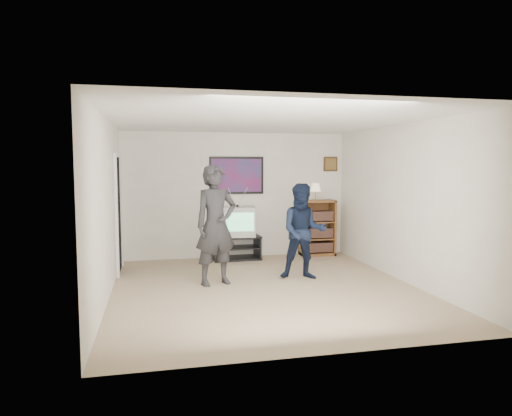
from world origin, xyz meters
name	(u,v)px	position (x,y,z in m)	size (l,w,h in m)	color
room_shell	(260,204)	(0.00, 0.35, 1.25)	(4.51, 5.00, 2.51)	#8D7A59
media_stand	(236,247)	(-0.06, 2.23, 0.23)	(0.96, 0.56, 0.47)	black
crt_television	(237,221)	(-0.03, 2.23, 0.76)	(0.68, 0.58, 0.58)	#AEAEA9
bookshelf	(317,228)	(1.65, 2.28, 0.57)	(0.69, 0.40, 1.14)	brown
table_lamp	(315,192)	(1.60, 2.27, 1.32)	(0.22, 0.22, 0.35)	beige
person_tall	(216,225)	(-0.69, 0.41, 0.93)	(0.68, 0.45, 1.86)	#262527
person_short	(303,231)	(0.74, 0.45, 0.78)	(0.76, 0.59, 1.56)	black
controller_left	(212,211)	(-0.72, 0.61, 1.13)	(0.04, 0.13, 0.04)	white
controller_right	(303,216)	(0.80, 0.67, 1.01)	(0.03, 0.12, 0.03)	white
poster	(236,175)	(0.00, 2.48, 1.65)	(1.10, 0.03, 0.75)	black
air_vent	(209,160)	(-0.55, 2.48, 1.95)	(0.28, 0.02, 0.14)	white
small_picture	(330,164)	(2.00, 2.48, 1.88)	(0.30, 0.03, 0.30)	#3C2A13
doorway	(118,215)	(-2.23, 1.60, 1.00)	(0.03, 0.85, 2.00)	black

